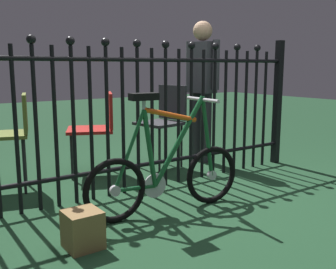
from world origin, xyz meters
TOP-DOWN VIEW (x-y plane):
  - ground_plane at (0.00, 0.00)m, footprint 20.00×20.00m
  - iron_fence at (-0.06, 0.57)m, footprint 3.30×0.07m
  - bicycle at (-0.28, -0.01)m, footprint 1.28×0.40m
  - chair_charcoal at (0.50, 1.15)m, footprint 0.49×0.49m
  - chair_red at (-0.24, 1.25)m, footprint 0.58×0.58m
  - chair_olive at (-1.07, 1.20)m, footprint 0.49×0.49m
  - person_visitor at (0.96, 1.10)m, footprint 0.22×0.47m
  - display_crate at (-1.02, -0.21)m, footprint 0.21×0.21m

SIDE VIEW (x-z plane):
  - ground_plane at x=0.00m, z-range 0.00..0.00m
  - display_crate at x=-1.02m, z-range 0.00..0.23m
  - bicycle at x=-0.28m, z-range -0.14..0.75m
  - chair_red at x=-0.24m, z-range 0.10..0.92m
  - chair_olive at x=-1.07m, z-range 0.11..0.96m
  - chair_charcoal at x=0.50m, z-range 0.10..0.98m
  - iron_fence at x=-0.06m, z-range 0.01..1.36m
  - person_visitor at x=0.96m, z-range 0.15..1.71m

